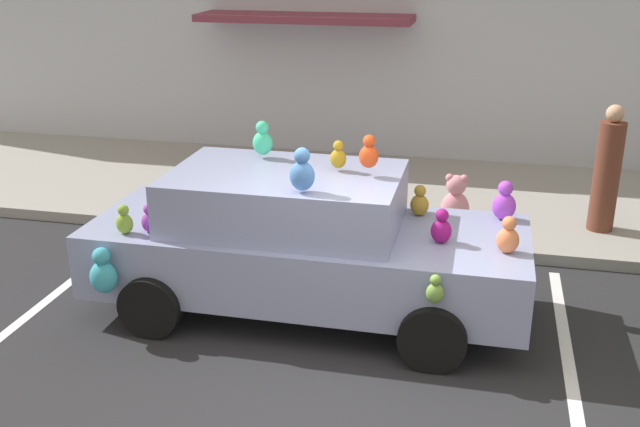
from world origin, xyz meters
TOP-DOWN VIEW (x-y plane):
  - ground_plane at (0.00, 0.00)m, footprint 60.00×60.00m
  - sidewalk at (0.00, 5.00)m, footprint 24.00×4.00m
  - parking_stripe_front at (1.89, 1.00)m, footprint 0.12×3.60m
  - parking_stripe_rear at (-3.65, 1.00)m, footprint 0.12×3.60m
  - plush_covered_car at (-0.83, 1.20)m, footprint 4.52×2.06m
  - teddy_bear_on_sidewalk at (0.63, 3.74)m, footprint 0.38×0.31m
  - pedestrian_walking_past at (2.53, 4.04)m, footprint 0.33×0.33m

SIDE VIEW (x-z plane):
  - ground_plane at x=0.00m, z-range 0.00..0.00m
  - parking_stripe_front at x=1.89m, z-range 0.00..0.01m
  - parking_stripe_rear at x=-3.65m, z-range 0.00..0.01m
  - sidewalk at x=0.00m, z-range 0.00..0.15m
  - teddy_bear_on_sidewalk at x=0.63m, z-range 0.12..0.84m
  - plush_covered_car at x=-0.83m, z-range -0.19..1.79m
  - pedestrian_walking_past at x=2.53m, z-range 0.09..1.77m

